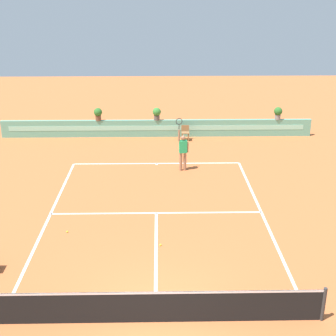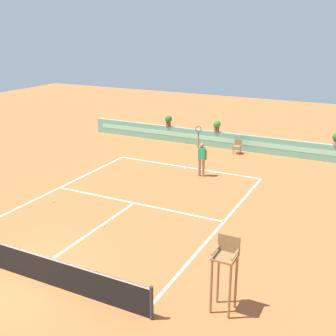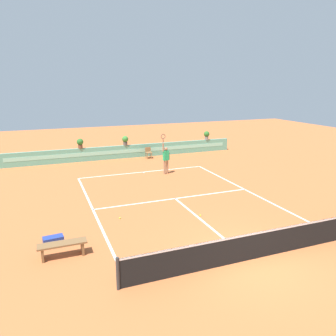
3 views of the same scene
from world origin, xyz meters
The scene contains 13 objects.
ground_plane centered at (0.00, 6.00, 0.00)m, with size 60.00×60.00×0.00m, color #BC6033.
court_lines centered at (0.00, 6.72, 0.00)m, with size 8.32×11.94×0.01m.
net centered at (0.00, 0.00, 0.51)m, with size 8.92×0.10×1.00m.
back_wall_barrier centered at (0.00, 16.39, 0.50)m, with size 18.00×0.21×1.00m.
ball_kid_chair centered at (1.62, 15.66, 0.48)m, with size 0.44×0.44×0.85m.
bench_courtside centered at (-5.72, 2.46, 0.38)m, with size 1.60×0.44×0.51m.
gear_bag centered at (-5.97, 3.39, 0.18)m, with size 0.70×0.36×0.36m, color navy.
tennis_player centered at (1.25, 10.95, 1.05)m, with size 0.61×0.28×2.58m.
tennis_ball_near_baseline centered at (0.15, 3.91, 0.03)m, with size 0.07×0.07×0.07m, color #CCE033.
tennis_ball_mid_court centered at (-3.20, 4.91, 0.03)m, with size 0.07×0.07×0.07m, color #CCE033.
potted_plant_left centered at (-3.37, 16.39, 1.41)m, with size 0.48×0.48×0.72m.
potted_plant_centre centered at (0.01, 16.39, 1.41)m, with size 0.48×0.48×0.72m.
potted_plant_far_right centered at (7.02, 16.39, 1.41)m, with size 0.48×0.48×0.72m.
Camera 3 is at (-6.10, -8.14, 5.66)m, focal length 35.40 mm.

